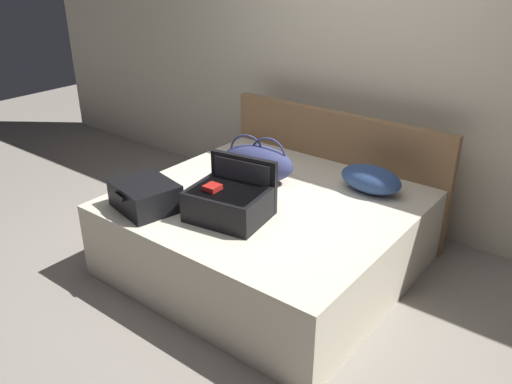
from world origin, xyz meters
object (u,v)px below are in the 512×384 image
Objects in this scene: hard_case_large at (230,200)px; hard_case_medium at (145,196)px; pillow_near_headboard at (371,179)px; bed at (267,233)px; duffel_bag at (257,163)px.

hard_case_medium is at bearing -163.78° from hard_case_large.
hard_case_large is 1.17× the size of pillow_near_headboard.
hard_case_medium is at bearing -132.14° from pillow_near_headboard.
bed is 3.14× the size of duffel_bag.
pillow_near_headboard is at bearing 50.82° from hard_case_large.
hard_case_large reaches higher than bed.
duffel_bag is (-0.25, 0.21, 0.42)m from bed.
hard_case_medium is (-0.53, -0.25, -0.03)m from hard_case_large.
duffel_bag is at bearing 140.73° from bed.
duffel_bag reaches higher than bed.
pillow_near_headboard is (1.07, 1.18, -0.00)m from hard_case_medium.
pillow_near_headboard is at bearing 24.71° from duffel_bag.
hard_case_medium is 0.79× the size of duffel_bag.
hard_case_medium and pillow_near_headboard have the same top height.
duffel_bag is 0.84m from pillow_near_headboard.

